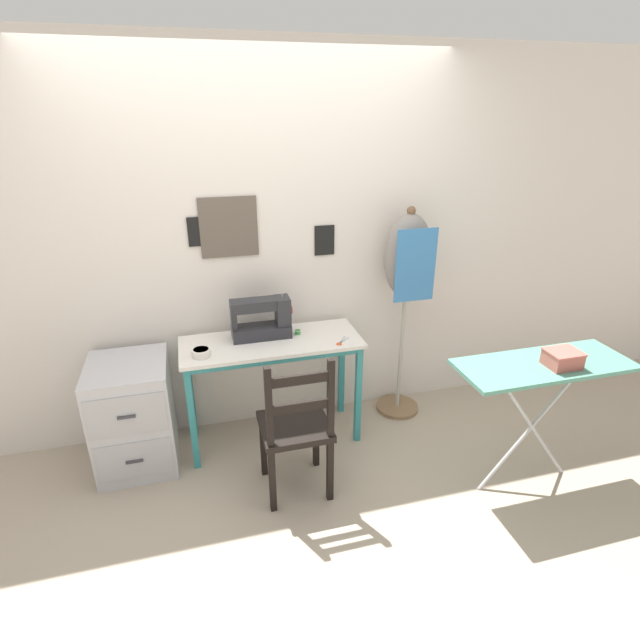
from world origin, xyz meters
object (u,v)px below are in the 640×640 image
Objects in this scene: fabric_bowl at (201,352)px; scissors at (341,342)px; ironing_board at (543,370)px; filing_cabinet at (134,415)px; sewing_machine at (264,319)px; dress_form at (407,268)px; wooden_chair at (296,428)px; thread_spool_near_machine at (298,332)px; storage_box at (563,359)px.

fabric_bowl is 0.95× the size of scissors.
filing_cabinet is at bearing 160.38° from ironing_board.
sewing_machine is 0.26× the size of dress_form.
filing_cabinet is at bearing 150.61° from wooden_chair.
fabric_bowl is 0.16× the size of filing_cabinet.
thread_spool_near_machine is at bearing 141.29° from scissors.
thread_spool_near_machine is 0.04× the size of ironing_board.
scissors is 1.40m from filing_cabinet.
thread_spool_near_machine is 0.71m from wooden_chair.
storage_box reaches higher than ironing_board.
filing_cabinet is at bearing -173.17° from sewing_machine.
dress_form is at bearing 3.79° from filing_cabinet.
scissors is at bearing 143.59° from storage_box.
storage_box reaches higher than thread_spool_near_machine.
scissors is 2.82× the size of thread_spool_near_machine.
fabric_bowl is 1.48m from dress_form.
sewing_machine is at bearing 173.83° from thread_spool_near_machine.
scissors is (0.88, -0.04, -0.02)m from fabric_bowl.
sewing_machine is 1.04m from dress_form.
storage_box is at bearing -33.27° from sewing_machine.
filing_cabinet is (-1.09, -0.08, -0.41)m from thread_spool_near_machine.
filing_cabinet is (-0.94, 0.53, -0.09)m from wooden_chair.
sewing_machine is 1.79m from storage_box.
dress_form is (1.43, 0.20, 0.36)m from fabric_bowl.
dress_form is 8.47× the size of storage_box.
scissors is (0.46, -0.22, -0.12)m from sewing_machine.
fabric_bowl is 2.68× the size of thread_spool_near_machine.
sewing_machine is 1.02m from filing_cabinet.
wooden_chair is at bearing -84.29° from sewing_machine.
sewing_machine is 0.77m from wooden_chair.
sewing_machine reaches higher than wooden_chair.
thread_spool_near_machine is at bearing 143.14° from storage_box.
scissors is 0.08× the size of dress_form.
fabric_bowl is 0.63× the size of storage_box.
thread_spool_near_machine is (0.64, 0.15, -0.01)m from fabric_bowl.
wooden_chair reaches higher than storage_box.
sewing_machine is 3.42× the size of fabric_bowl.
fabric_bowl is at bearing 157.93° from ironing_board.
scissors is at bearing -38.71° from thread_spool_near_machine.
fabric_bowl reaches higher than scissors.
ironing_board is (1.44, -0.93, -0.09)m from sewing_machine.
thread_spool_near_machine is at bearing -176.83° from dress_form.
ironing_board is (0.97, -0.71, 0.03)m from scissors.
scissors is at bearing -25.34° from sewing_machine.
filing_cabinet is 2.58m from storage_box.
dress_form reaches higher than filing_cabinet.
sewing_machine reaches higher than thread_spool_near_machine.
filing_cabinet is (-1.34, 0.11, -0.40)m from scissors.
filing_cabinet is at bearing 175.11° from scissors.
fabric_bowl reaches higher than filing_cabinet.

